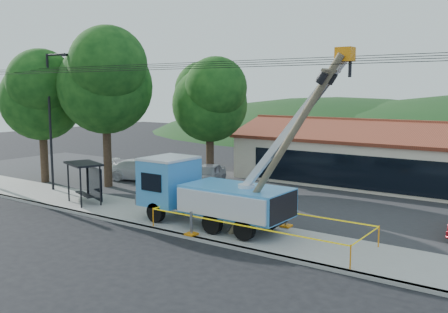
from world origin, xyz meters
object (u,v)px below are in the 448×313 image
at_px(utility_truck, 208,191).
at_px(leaning_pole, 286,143).
at_px(car_white, 142,181).
at_px(bus_shelter, 86,173).
at_px(car_silver, 207,188).

xyz_separation_m(utility_truck, leaning_pole, (4.54, -0.56, 2.70)).
bearing_deg(utility_truck, car_white, 148.63).
xyz_separation_m(bus_shelter, car_silver, (2.54, 8.23, -1.89)).
bearing_deg(bus_shelter, car_silver, 91.91).
xyz_separation_m(bus_shelter, car_white, (-2.82, 7.31, -1.89)).
height_order(leaning_pole, car_silver, leaning_pole).
height_order(leaning_pole, car_white, leaning_pole).
bearing_deg(utility_truck, car_silver, 127.69).
relative_size(leaning_pole, car_white, 1.56).
xyz_separation_m(utility_truck, car_silver, (-6.13, 7.93, -1.82)).
bearing_deg(leaning_pole, car_white, 154.72).
relative_size(utility_truck, leaning_pole, 1.35).
bearing_deg(car_white, car_silver, -98.19).
bearing_deg(car_white, leaning_pole, -133.20).
distance_m(bus_shelter, car_white, 8.06).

